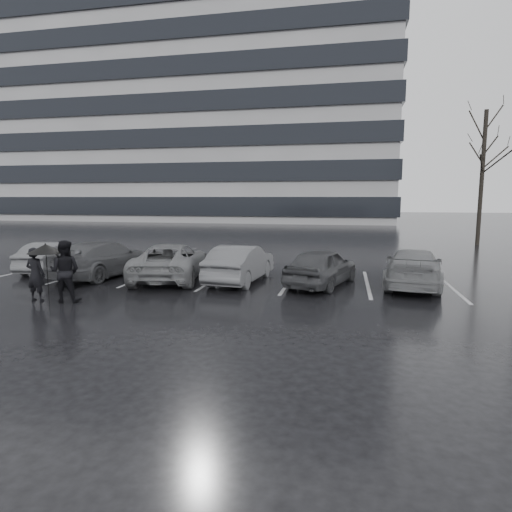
{
  "coord_description": "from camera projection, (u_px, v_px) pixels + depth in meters",
  "views": [
    {
      "loc": [
        2.59,
        -13.02,
        3.08
      ],
      "look_at": [
        -0.36,
        1.0,
        1.1
      ],
      "focal_mm": 30.0,
      "sensor_mm": 36.0,
      "label": 1
    }
  ],
  "objects": [
    {
      "name": "car_west_c",
      "position": [
        104.0,
        259.0,
        16.69
      ],
      "size": [
        2.66,
        5.02,
        1.38
      ],
      "primitive_type": "imported",
      "rotation": [
        0.0,
        0.0,
        2.99
      ],
      "color": "black",
      "rests_on": "ground"
    },
    {
      "name": "pedestrian_right",
      "position": [
        65.0,
        271.0,
        12.58
      ],
      "size": [
        1.0,
        0.84,
        1.83
      ],
      "primitive_type": "imported",
      "rotation": [
        0.0,
        0.0,
        3.32
      ],
      "color": "black",
      "rests_on": "ground"
    },
    {
      "name": "ground",
      "position": [
        261.0,
        295.0,
        13.57
      ],
      "size": [
        160.0,
        160.0,
        0.0
      ],
      "primitive_type": "plane",
      "color": "black",
      "rests_on": "ground"
    },
    {
      "name": "pedestrian_left",
      "position": [
        35.0,
        274.0,
        12.67
      ],
      "size": [
        0.59,
        0.39,
        1.61
      ],
      "primitive_type": "imported",
      "rotation": [
        0.0,
        0.0,
        3.13
      ],
      "color": "black",
      "rests_on": "ground"
    },
    {
      "name": "car_east",
      "position": [
        413.0,
        268.0,
        14.75
      ],
      "size": [
        2.51,
        4.74,
        1.31
      ],
      "primitive_type": "imported",
      "rotation": [
        0.0,
        0.0,
        2.99
      ],
      "color": "#4E4E50",
      "rests_on": "ground"
    },
    {
      "name": "umbrella",
      "position": [
        46.0,
        249.0,
        12.52
      ],
      "size": [
        1.03,
        1.03,
        1.74
      ],
      "color": "black",
      "rests_on": "ground"
    },
    {
      "name": "car_main",
      "position": [
        322.0,
        267.0,
        14.93
      ],
      "size": [
        2.68,
        4.19,
        1.33
      ],
      "primitive_type": "imported",
      "rotation": [
        0.0,
        0.0,
        2.83
      ],
      "color": "black",
      "rests_on": "ground"
    },
    {
      "name": "office_building",
      "position": [
        178.0,
        120.0,
        62.63
      ],
      "size": [
        61.0,
        26.0,
        29.0
      ],
      "color": "gray",
      "rests_on": "ground"
    },
    {
      "name": "car_west_d",
      "position": [
        53.0,
        257.0,
        17.86
      ],
      "size": [
        1.79,
        3.86,
        1.23
      ],
      "primitive_type": "imported",
      "rotation": [
        0.0,
        0.0,
        3.28
      ],
      "color": "#323235",
      "rests_on": "ground"
    },
    {
      "name": "tree_north",
      "position": [
        482.0,
        179.0,
        27.23
      ],
      "size": [
        0.26,
        0.26,
        8.5
      ],
      "primitive_type": "cylinder",
      "color": "black",
      "rests_on": "ground"
    },
    {
      "name": "car_west_a",
      "position": [
        240.0,
        263.0,
        15.58
      ],
      "size": [
        1.81,
        4.22,
        1.35
      ],
      "primitive_type": "imported",
      "rotation": [
        0.0,
        0.0,
        3.05
      ],
      "color": "#323235",
      "rests_on": "ground"
    },
    {
      "name": "car_west_b",
      "position": [
        171.0,
        261.0,
        16.08
      ],
      "size": [
        3.14,
        5.22,
        1.35
      ],
      "primitive_type": "imported",
      "rotation": [
        0.0,
        0.0,
        3.34
      ],
      "color": "#4E4E50",
      "rests_on": "ground"
    },
    {
      "name": "stall_stripes",
      "position": [
        253.0,
        279.0,
        16.16
      ],
      "size": [
        19.72,
        5.0,
        0.0
      ],
      "color": "#AAAAAC",
      "rests_on": "ground"
    }
  ]
}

